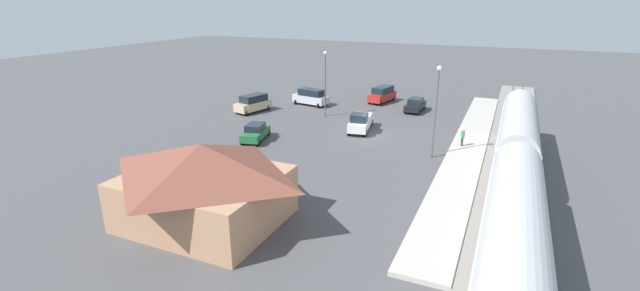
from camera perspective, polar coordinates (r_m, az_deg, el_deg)
name	(u,v)px	position (r m, az deg, el deg)	size (l,w,h in m)	color
ground_plane	(370,136)	(45.91, 6.61, 1.31)	(200.00, 200.00, 0.00)	#4C4C4F
railway_track	(513,153)	(44.01, 24.22, -0.93)	(4.80, 70.00, 0.30)	gray
platform	(468,147)	(44.09, 19.07, -0.17)	(3.20, 46.00, 0.30)	#B7B2A8
passenger_train	(515,173)	(31.11, 24.44, -3.39)	(2.93, 35.55, 4.98)	silver
station_building	(204,182)	(28.33, -15.14, -4.66)	(10.21, 8.59, 5.27)	tan
pedestrian_on_platform	(463,136)	(43.37, 18.37, 1.17)	(0.36, 0.36, 1.71)	#333338
pickup_white	(360,122)	(47.24, 5.39, 3.15)	(2.82, 5.65, 2.14)	white
suv_tan	(253,103)	(55.77, -8.83, 5.57)	(3.10, 5.23, 2.22)	#C6B284
sedan_black	(415,105)	(56.71, 12.51, 5.29)	(1.99, 4.56, 1.74)	black
suv_silver	(311,97)	(58.78, -1.21, 6.47)	(5.18, 3.06, 2.22)	silver
sedan_green	(255,132)	(44.32, -8.56, 1.77)	(2.87, 4.81, 1.74)	#236638
suv_red	(382,94)	(61.04, 8.26, 6.75)	(2.96, 5.20, 2.22)	red
light_pole_near_platform	(436,102)	(39.22, 15.17, 5.62)	(0.44, 0.44, 8.34)	#515156
light_pole_lot_center	(325,76)	(52.20, 0.71, 9.18)	(0.44, 0.44, 7.93)	#515156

